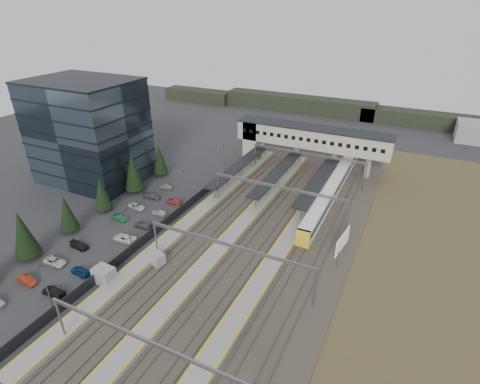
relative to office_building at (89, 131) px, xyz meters
The scene contains 16 objects.
ground 39.86m from the office_building, 18.43° to the right, with size 220.00×220.00×0.00m, color #2B2B2D.
office_building is the anchor object (origin of this frame).
conifer_row 22.40m from the office_building, 48.57° to the right, with size 4.42×49.82×9.50m.
car_park 31.27m from the office_building, 40.04° to the right, with size 10.51×43.98×1.28m.
lampposts 31.00m from the office_building, 21.00° to the right, with size 0.50×53.25×8.07m.
fence 32.32m from the office_building, 13.35° to the right, with size 0.08×90.00×2.00m.
relay_cabin_near 43.45m from the office_building, 43.66° to the right, with size 3.30×2.47×2.68m.
relay_cabin_far 42.91m from the office_building, 31.66° to the right, with size 2.78×2.51×2.15m.
rail_corridor 47.39m from the office_building, ahead, with size 34.00×90.00×0.92m.
canopies 46.29m from the office_building, 19.23° to the left, with size 23.10×30.00×3.28m.
footbridge 53.18m from the office_building, 34.47° to the left, with size 40.40×6.40×11.20m.
gantries 49.23m from the office_building, 10.62° to the right, with size 28.40×62.28×7.17m.
train 60.63m from the office_building, 20.42° to the left, with size 2.65×55.43×3.34m.
billboard 63.92m from the office_building, ahead, with size 0.96×6.22×5.36m.
scrub_east 82.21m from the office_building, ahead, with size 34.00×120.00×0.06m.
treeline_far 100.53m from the office_building, 53.31° to the left, with size 170.00×19.00×7.00m.
Camera 1 is at (34.26, -49.56, 40.34)m, focal length 28.00 mm.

